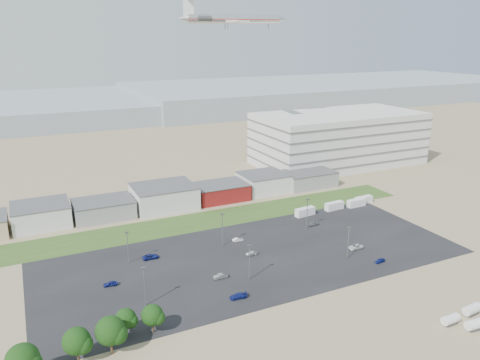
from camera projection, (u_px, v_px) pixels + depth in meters
ground at (273, 294)px, 114.18m from camera, size 700.00×700.00×0.00m
parking_lot at (254, 257)px, 133.50m from camera, size 120.00×50.00×0.01m
grass_strip at (198, 222)px, 159.06m from camera, size 160.00×16.00×0.02m
hills_backdrop at (134, 105)px, 401.18m from camera, size 700.00×200.00×9.00m
building_row at (134, 201)px, 167.28m from camera, size 170.00×20.00×8.00m
parking_garage at (338, 138)px, 229.57m from camera, size 80.00×40.00×25.00m
storage_tank_nw at (451, 319)px, 101.87m from camera, size 4.11×2.13×2.44m
storage_tank_ne at (472, 309)px, 105.54m from camera, size 4.52×2.52×2.62m
storage_tank_sw at (475, 324)px, 100.04m from camera, size 4.49×2.54×2.59m
box_trailer_a at (305, 212)px, 164.08m from camera, size 7.71×3.18×2.81m
box_trailer_b at (334, 206)px, 169.86m from camera, size 7.55×2.94×2.77m
box_trailer_c at (356, 203)px, 173.00m from camera, size 7.33×2.45×2.73m
box_trailer_d at (364, 200)px, 176.11m from camera, size 7.36×2.68×2.71m
tree_left at (77, 344)px, 88.84m from camera, size 5.73×5.73×8.59m
tree_mid at (110, 334)px, 91.27m from camera, size 6.23×6.23×9.34m
tree_right at (126, 321)px, 97.39m from camera, size 4.70×4.70×7.04m
tree_near at (152, 317)px, 98.29m from camera, size 4.93×4.93×7.40m
lightpole_front_l at (145, 287)px, 107.92m from camera, size 1.16×0.48×9.87m
lightpole_front_m at (249, 263)px, 119.63m from camera, size 1.14×0.48×9.73m
lightpole_front_r at (348, 243)px, 131.32m from camera, size 1.12×0.47×9.51m
lightpole_back_l at (128, 248)px, 128.50m from camera, size 1.11×0.46×9.40m
lightpole_back_m at (222, 230)px, 139.31m from camera, size 1.20×0.50×10.23m
lightpole_back_r at (307, 214)px, 151.25m from camera, size 1.22×0.51×10.40m
airliner at (234, 19)px, 191.69m from camera, size 51.50×38.95×13.94m
parked_car_0 at (356, 247)px, 138.42m from camera, size 4.61×2.13×1.28m
parked_car_2 at (380, 261)px, 130.10m from camera, size 3.37×1.69×1.10m
parked_car_3 at (238, 296)px, 112.19m from camera, size 4.43×2.23×1.24m
parked_car_4 at (221, 276)px, 121.49m from camera, size 3.95×1.50×1.29m
parked_car_5 at (111, 284)px, 117.84m from camera, size 3.70×1.81×1.22m
parked_car_7 at (252, 253)px, 134.36m from camera, size 3.53×1.27×1.16m
parked_car_8 at (314, 223)px, 155.82m from camera, size 3.99×1.88×1.32m
parked_car_9 at (151, 257)px, 132.24m from camera, size 4.63×2.23×1.27m
parked_car_10 at (121, 323)px, 101.49m from camera, size 4.48×1.83×1.30m
parked_car_11 at (238, 240)px, 143.54m from camera, size 3.45×1.32×1.12m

